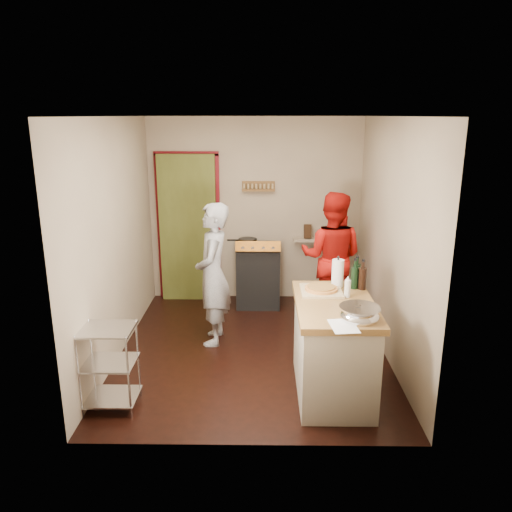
{
  "coord_description": "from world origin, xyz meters",
  "views": [
    {
      "loc": [
        0.11,
        -5.27,
        2.61
      ],
      "look_at": [
        0.04,
        0.0,
        1.12
      ],
      "focal_mm": 35.0,
      "sensor_mm": 36.0,
      "label": 1
    }
  ],
  "objects_px": {
    "wire_shelving": "(109,364)",
    "person_stripe": "(213,275)",
    "stove": "(258,274)",
    "island": "(334,345)",
    "person_red": "(331,257)"
  },
  "relations": [
    {
      "from": "wire_shelving",
      "to": "island",
      "type": "xyz_separation_m",
      "value": [
        2.07,
        0.3,
        0.05
      ]
    },
    {
      "from": "island",
      "to": "person_red",
      "type": "bearing_deg",
      "value": 83.52
    },
    {
      "from": "wire_shelving",
      "to": "person_red",
      "type": "bearing_deg",
      "value": 42.97
    },
    {
      "from": "island",
      "to": "person_stripe",
      "type": "bearing_deg",
      "value": 138.43
    },
    {
      "from": "wire_shelving",
      "to": "person_red",
      "type": "relative_size",
      "value": 0.47
    },
    {
      "from": "island",
      "to": "person_stripe",
      "type": "height_order",
      "value": "person_stripe"
    },
    {
      "from": "wire_shelving",
      "to": "person_stripe",
      "type": "bearing_deg",
      "value": 59.96
    },
    {
      "from": "stove",
      "to": "person_red",
      "type": "distance_m",
      "value": 1.15
    },
    {
      "from": "stove",
      "to": "person_stripe",
      "type": "distance_m",
      "value": 1.37
    },
    {
      "from": "person_stripe",
      "to": "person_red",
      "type": "relative_size",
      "value": 0.99
    },
    {
      "from": "wire_shelving",
      "to": "person_stripe",
      "type": "distance_m",
      "value": 1.68
    },
    {
      "from": "island",
      "to": "person_red",
      "type": "xyz_separation_m",
      "value": [
        0.21,
        1.82,
        0.36
      ]
    },
    {
      "from": "stove",
      "to": "person_red",
      "type": "xyz_separation_m",
      "value": [
        0.95,
        -0.5,
        0.4
      ]
    },
    {
      "from": "stove",
      "to": "island",
      "type": "height_order",
      "value": "island"
    },
    {
      "from": "person_red",
      "to": "stove",
      "type": "bearing_deg",
      "value": -10.75
    }
  ]
}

